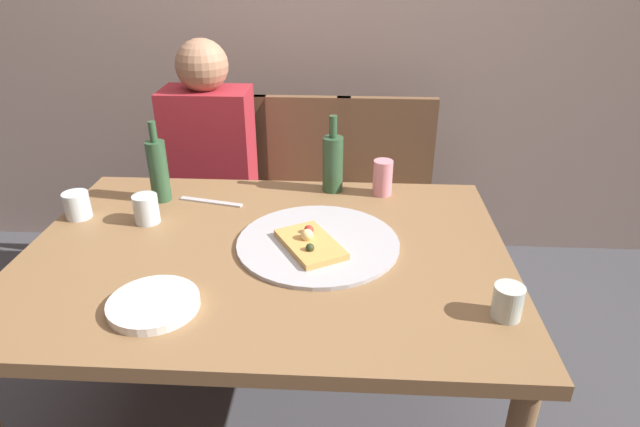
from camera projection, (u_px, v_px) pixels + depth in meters
name	position (u px, v px, depth m)	size (l,w,h in m)	color
dining_table	(267.00, 272.00, 1.56)	(1.36, 0.98, 0.72)	olive
pizza_tray	(318.00, 243.00, 1.54)	(0.47, 0.47, 0.01)	#ADADB2
pizza_slice_last	(310.00, 243.00, 1.51)	(0.22, 0.26, 0.05)	tan
wine_bottle	(333.00, 162.00, 1.84)	(0.07, 0.07, 0.27)	#2D5133
beer_bottle	(158.00, 170.00, 1.77)	(0.06, 0.06, 0.27)	#2D5133
tumbler_near	(146.00, 209.00, 1.65)	(0.08, 0.08, 0.09)	silver
tumbler_far	(77.00, 205.00, 1.68)	(0.08, 0.08, 0.08)	silver
wine_glass	(508.00, 302.00, 1.23)	(0.07, 0.07, 0.08)	#B7C6BC
soda_can	(383.00, 178.00, 1.83)	(0.07, 0.07, 0.12)	pink
plate_stack	(154.00, 304.00, 1.27)	(0.22, 0.22, 0.02)	white
table_knife	(211.00, 202.00, 1.79)	(0.22, 0.02, 0.01)	#B7B7BC
chair_left	(217.00, 187.00, 2.43)	(0.44, 0.44, 0.90)	brown
chair_middle	(299.00, 189.00, 2.41)	(0.44, 0.44, 0.90)	brown
chair_right	(385.00, 191.00, 2.39)	(0.44, 0.44, 0.90)	brown
guest_in_sweater	(206.00, 173.00, 2.23)	(0.36, 0.56, 1.17)	maroon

